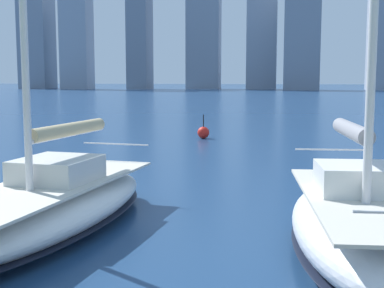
{
  "coord_description": "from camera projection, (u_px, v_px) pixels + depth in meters",
  "views": [
    {
      "loc": [
        -1.87,
        3.94,
        3.56
      ],
      "look_at": [
        0.09,
        -6.83,
        2.2
      ],
      "focal_mm": 50.0,
      "sensor_mm": 36.0,
      "label": 1
    }
  ],
  "objects": [
    {
      "name": "sailboat_tan",
      "position": [
        47.0,
        204.0,
        12.3
      ],
      "size": [
        3.68,
        8.78,
        12.19
      ],
      "color": "white",
      "rests_on": "ground"
    },
    {
      "name": "sailboat_grey",
      "position": [
        358.0,
        225.0,
        10.19
      ],
      "size": [
        3.03,
        7.03,
        10.77
      ],
      "color": "white",
      "rests_on": "ground"
    },
    {
      "name": "city_skyline",
      "position": [
        317.0,
        17.0,
        156.28
      ],
      "size": [
        168.34,
        19.36,
        52.42
      ],
      "color": "#8B95A4",
      "rests_on": "ground"
    },
    {
      "name": "channel_buoy",
      "position": [
        203.0,
        132.0,
        31.47
      ],
      "size": [
        0.7,
        0.7,
        1.4
      ],
      "color": "red",
      "rests_on": "ground"
    }
  ]
}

